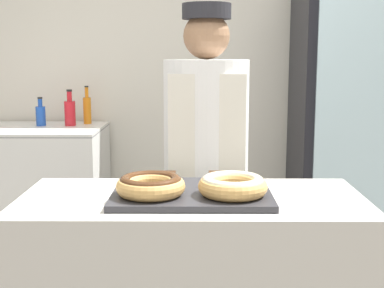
{
  "coord_description": "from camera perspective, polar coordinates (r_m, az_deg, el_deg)",
  "views": [
    {
      "loc": [
        0.01,
        -1.9,
        1.41
      ],
      "look_at": [
        0.0,
        0.1,
        1.07
      ],
      "focal_mm": 50.0,
      "sensor_mm": 36.0,
      "label": 1
    }
  ],
  "objects": [
    {
      "name": "chest_freezer",
      "position": [
        3.91,
        -15.82,
        -4.87
      ],
      "size": [
        0.88,
        0.68,
        0.91
      ],
      "color": "white",
      "rests_on": "ground_plane"
    },
    {
      "name": "brownie_back_right",
      "position": [
        2.12,
        2.84,
        -3.48
      ],
      "size": [
        0.08,
        0.08,
        0.03
      ],
      "color": "#382111",
      "rests_on": "serving_tray"
    },
    {
      "name": "baker_person",
      "position": [
        2.55,
        1.5,
        -3.01
      ],
      "size": [
        0.4,
        0.4,
        1.64
      ],
      "color": "#4C4C51",
      "rests_on": "ground_plane"
    },
    {
      "name": "serving_tray",
      "position": [
        1.97,
        -0.02,
        -5.31
      ],
      "size": [
        0.57,
        0.42,
        0.02
      ],
      "color": "#2D2D33",
      "rests_on": "display_counter"
    },
    {
      "name": "beverage_fridge",
      "position": [
        3.79,
        15.88,
        2.26
      ],
      "size": [
        0.66,
        0.66,
        1.9
      ],
      "color": "black",
      "rests_on": "ground_plane"
    },
    {
      "name": "bottle_orange",
      "position": [
        3.93,
        -11.12,
        3.68
      ],
      "size": [
        0.06,
        0.06,
        0.27
      ],
      "color": "orange",
      "rests_on": "chest_freezer"
    },
    {
      "name": "bottle_red_b",
      "position": [
        3.85,
        -12.89,
        3.37
      ],
      "size": [
        0.08,
        0.08,
        0.25
      ],
      "color": "red",
      "rests_on": "chest_freezer"
    },
    {
      "name": "donut_light_glaze",
      "position": [
        1.89,
        4.37,
        -4.36
      ],
      "size": [
        0.25,
        0.25,
        0.07
      ],
      "color": "tan",
      "rests_on": "serving_tray"
    },
    {
      "name": "brownie_back_left",
      "position": [
        2.12,
        -2.82,
        -3.47
      ],
      "size": [
        0.08,
        0.08,
        0.03
      ],
      "color": "#382111",
      "rests_on": "serving_tray"
    },
    {
      "name": "wall_back",
      "position": [
        4.03,
        0.22,
        8.71
      ],
      "size": [
        8.0,
        0.06,
        2.7
      ],
      "color": "silver",
      "rests_on": "ground_plane"
    },
    {
      "name": "bottle_blue",
      "position": [
        3.9,
        -15.84,
        3.02
      ],
      "size": [
        0.07,
        0.07,
        0.2
      ],
      "color": "#1E4CB2",
      "rests_on": "chest_freezer"
    },
    {
      "name": "donut_chocolate_glaze",
      "position": [
        1.9,
        -4.44,
        -4.34
      ],
      "size": [
        0.25,
        0.25,
        0.07
      ],
      "color": "tan",
      "rests_on": "serving_tray"
    }
  ]
}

